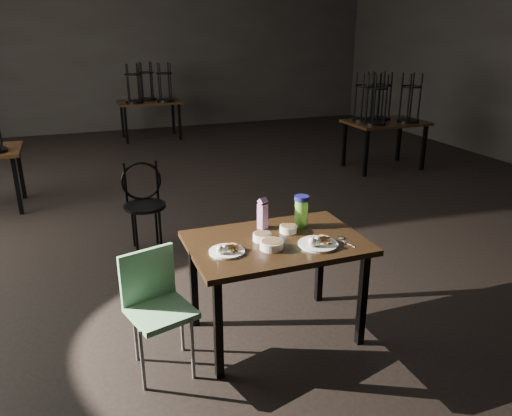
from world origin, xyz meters
name	(u,v)px	position (x,y,z in m)	size (l,w,h in m)	color
room	(233,6)	(-0.06, 0.01, 2.33)	(12.00, 12.04, 3.22)	black
main_table	(276,251)	(-0.52, -2.29, 0.67)	(1.20, 0.80, 0.75)	black
plate_left	(227,250)	(-0.90, -2.36, 0.77)	(0.23, 0.23, 0.08)	white
plate_right	(318,242)	(-0.29, -2.47, 0.77)	(0.27, 0.27, 0.09)	white
bowl_near	(262,237)	(-0.61, -2.26, 0.78)	(0.13, 0.13, 0.05)	white
bowl_far	(288,229)	(-0.39, -2.19, 0.78)	(0.12, 0.12, 0.05)	white
bowl_big	(272,245)	(-0.61, -2.41, 0.78)	(0.16, 0.16, 0.05)	white
juice_carton	(263,214)	(-0.53, -2.05, 0.86)	(0.08, 0.08, 0.23)	#7F1774
water_bottle	(301,211)	(-0.26, -2.12, 0.87)	(0.12, 0.12, 0.24)	#73D53E
spoon	(342,238)	(-0.09, -2.43, 0.75)	(0.05, 0.19, 0.01)	silver
bentwood_chair	(144,199)	(-1.17, -0.40, 0.52)	(0.42, 0.42, 0.88)	black
school_chair	(156,301)	(-1.38, -2.35, 0.48)	(0.46, 0.46, 0.80)	#6FAD7F
bg_table_right	(384,118)	(2.81, 1.36, 0.80)	(1.20, 0.80, 1.48)	black
bg_table_far	(149,100)	(-0.25, 4.88, 0.78)	(1.20, 0.80, 1.48)	black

